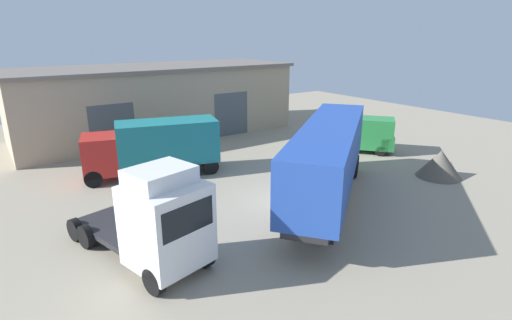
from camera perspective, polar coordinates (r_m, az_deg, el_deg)
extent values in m
plane|color=gray|center=(20.68, 5.38, -6.05)|extent=(60.00, 60.00, 0.00)
cube|color=tan|center=(35.15, -14.04, 8.06)|extent=(22.31, 8.16, 5.51)
cube|color=#70665B|center=(34.81, -14.39, 12.73)|extent=(22.81, 8.66, 0.25)
cube|color=#4C5156|center=(30.05, -19.77, 4.13)|extent=(3.20, 0.08, 3.60)
cube|color=#4C5156|center=(33.86, -3.57, 6.56)|extent=(3.20, 0.08, 3.60)
cube|color=silver|center=(14.41, -12.59, -8.94)|extent=(3.01, 2.93, 2.91)
cube|color=silver|center=(13.89, -13.56, -2.26)|extent=(2.44, 2.14, 0.60)
cube|color=black|center=(13.31, -9.71, -8.28)|extent=(2.06, 0.59, 1.05)
cube|color=#232326|center=(17.53, -18.88, -9.37)|extent=(2.96, 4.56, 0.24)
cylinder|color=#B2B2B7|center=(17.59, -14.99, -9.51)|extent=(0.81, 1.20, 0.56)
cylinder|color=black|center=(15.28, -7.45, -13.21)|extent=(0.52, 1.01, 0.96)
cylinder|color=black|center=(14.17, -14.37, -16.38)|extent=(0.52, 1.01, 0.96)
cylinder|color=black|center=(18.62, -17.05, -7.96)|extent=(0.52, 1.01, 0.96)
cylinder|color=black|center=(17.71, -23.11, -10.02)|extent=(0.52, 1.01, 0.96)
cylinder|color=black|center=(19.33, -18.49, -7.13)|extent=(0.52, 1.01, 0.96)
cylinder|color=black|center=(18.46, -24.38, -9.04)|extent=(0.52, 1.01, 0.96)
cube|color=#2347A3|center=(19.86, 10.34, 1.06)|extent=(11.41, 9.62, 2.72)
cube|color=#232326|center=(20.33, 10.11, -2.95)|extent=(10.95, 9.02, 0.24)
cube|color=#232326|center=(16.83, 10.87, -10.02)|extent=(0.22, 0.22, 1.11)
cube|color=#232326|center=(17.04, 5.45, -9.41)|extent=(0.22, 0.22, 1.11)
cylinder|color=black|center=(24.65, 13.94, -1.20)|extent=(1.04, 0.90, 1.08)
cylinder|color=black|center=(24.85, 8.88, -0.73)|extent=(1.04, 0.90, 1.08)
cylinder|color=black|center=(25.60, 14.09, -0.51)|extent=(1.04, 0.90, 1.08)
cylinder|color=black|center=(25.79, 9.22, -0.07)|extent=(1.04, 0.90, 1.08)
cube|color=red|center=(24.81, -21.39, 0.75)|extent=(2.47, 2.82, 2.20)
cube|color=black|center=(24.77, -23.60, 1.41)|extent=(0.62, 1.96, 0.88)
cube|color=#197075|center=(24.83, -12.48, 2.59)|extent=(6.35, 3.90, 2.55)
cylinder|color=black|center=(24.16, -22.20, -2.53)|extent=(1.03, 0.55, 0.99)
cylinder|color=black|center=(26.15, -22.06, -1.03)|extent=(1.03, 0.55, 0.99)
cylinder|color=black|center=(24.45, -8.77, -1.15)|extent=(1.03, 0.55, 0.99)
cylinder|color=black|center=(26.42, -9.65, 0.23)|extent=(1.03, 0.55, 0.99)
cylinder|color=black|center=(24.64, -6.49, -0.91)|extent=(1.03, 0.55, 0.99)
cylinder|color=black|center=(26.60, -7.53, 0.45)|extent=(1.03, 0.55, 0.99)
cube|color=#28843D|center=(30.04, 14.26, 3.91)|extent=(4.72, 5.14, 2.15)
cube|color=#28843D|center=(30.23, 18.24, 2.42)|extent=(2.12, 1.96, 0.90)
cube|color=black|center=(29.97, 17.67, 4.43)|extent=(1.35, 1.13, 0.77)
cylinder|color=black|center=(31.14, 17.29, 2.08)|extent=(0.69, 0.75, 0.72)
cylinder|color=black|center=(29.51, 17.34, 1.24)|extent=(0.69, 0.75, 0.72)
cylinder|color=black|center=(31.20, 11.05, 2.59)|extent=(0.69, 0.75, 0.72)
cylinder|color=black|center=(29.57, 10.75, 1.77)|extent=(0.69, 0.75, 0.72)
cone|color=#565147|center=(26.32, 24.80, -0.49)|extent=(2.63, 2.63, 1.66)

